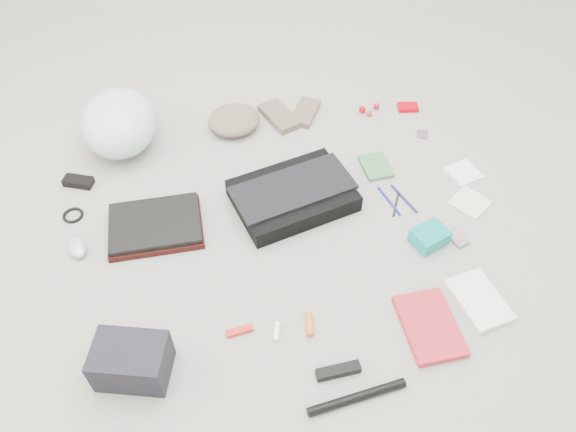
{
  "coord_description": "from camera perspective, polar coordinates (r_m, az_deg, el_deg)",
  "views": [
    {
      "loc": [
        -0.2,
        -1.25,
        1.5
      ],
      "look_at": [
        0.0,
        0.0,
        0.05
      ],
      "focal_mm": 35.0,
      "sensor_mm": 36.0,
      "label": 1
    }
  ],
  "objects": [
    {
      "name": "altoids_tin",
      "position": [
        2.48,
        12.07,
        10.75
      ],
      "size": [
        0.09,
        0.06,
        0.02
      ],
      "primitive_type": "cube",
      "rotation": [
        0.0,
        0.0,
        -0.12
      ],
      "color": "#BD000E",
      "rests_on": "ground_plane"
    },
    {
      "name": "power_brick",
      "position": [
        2.23,
        -20.53,
        3.29
      ],
      "size": [
        0.12,
        0.08,
        0.03
      ],
      "primitive_type": "cube",
      "rotation": [
        0.0,
        0.0,
        -0.35
      ],
      "color": "black",
      "rests_on": "ground_plane"
    },
    {
      "name": "lollipop_a",
      "position": [
        2.43,
        7.56,
        10.69
      ],
      "size": [
        0.04,
        0.04,
        0.03
      ],
      "primitive_type": "sphere",
      "rotation": [
        0.0,
        0.0,
        -0.27
      ],
      "color": "#BE000D",
      "rests_on": "ground_plane"
    },
    {
      "name": "accordion_wallet",
      "position": [
        1.95,
        14.18,
        -2.06
      ],
      "size": [
        0.14,
        0.13,
        0.06
      ],
      "primitive_type": "cube",
      "rotation": [
        0.0,
        0.0,
        0.4
      ],
      "color": "#09958F",
      "rests_on": "ground_plane"
    },
    {
      "name": "stamp_sheet",
      "position": [
        2.37,
        13.47,
        8.07
      ],
      "size": [
        0.06,
        0.06,
        0.0
      ],
      "primitive_type": "cube",
      "rotation": [
        0.0,
        0.0,
        -0.31
      ],
      "color": "#724862",
      "rests_on": "ground_plane"
    },
    {
      "name": "pen_black",
      "position": [
        2.06,
        10.93,
        1.23
      ],
      "size": [
        0.06,
        0.12,
        0.01
      ],
      "primitive_type": "cylinder",
      "rotation": [
        1.57,
        0.0,
        -0.43
      ],
      "color": "black",
      "rests_on": "ground_plane"
    },
    {
      "name": "lollipop_b",
      "position": [
        2.41,
        8.26,
        10.27
      ],
      "size": [
        0.03,
        0.03,
        0.02
      ],
      "primitive_type": "sphere",
      "rotation": [
        0.0,
        0.0,
        -0.08
      ],
      "color": "#A5321B",
      "rests_on": "ground_plane"
    },
    {
      "name": "mitten_left",
      "position": [
        2.37,
        -0.88,
        10.1
      ],
      "size": [
        0.17,
        0.22,
        0.03
      ],
      "primitive_type": "cube",
      "rotation": [
        0.0,
        0.0,
        0.42
      ],
      "color": "#665A4E",
      "rests_on": "ground_plane"
    },
    {
      "name": "ground_plane",
      "position": [
        1.96,
        -0.0,
        -0.96
      ],
      "size": [
        4.0,
        4.0,
        0.0
      ],
      "primitive_type": "plane",
      "color": "gray"
    },
    {
      "name": "laptop",
      "position": [
        1.98,
        -13.39,
        -0.72
      ],
      "size": [
        0.32,
        0.23,
        0.02
      ],
      "primitive_type": "cube",
      "rotation": [
        0.0,
        0.0,
        0.04
      ],
      "color": "black",
      "rests_on": "laptop_sleeve"
    },
    {
      "name": "notepad",
      "position": [
        2.18,
        8.91,
        4.99
      ],
      "size": [
        0.11,
        0.14,
        0.02
      ],
      "primitive_type": "cube",
      "rotation": [
        0.0,
        0.0,
        0.1
      ],
      "color": "#3C7244",
      "rests_on": "ground_plane"
    },
    {
      "name": "bag_flap",
      "position": [
        1.98,
        0.5,
        2.87
      ],
      "size": [
        0.46,
        0.31,
        0.01
      ],
      "primitive_type": "cube",
      "rotation": [
        0.0,
        0.0,
        0.29
      ],
      "color": "black",
      "rests_on": "messenger_bag"
    },
    {
      "name": "book_red",
      "position": [
        1.77,
        14.18,
        -10.78
      ],
      "size": [
        0.17,
        0.24,
        0.02
      ],
      "primitive_type": "cube",
      "rotation": [
        0.0,
        0.0,
        0.06
      ],
      "color": "red",
      "rests_on": "ground_plane"
    },
    {
      "name": "toiletry_tube_orange",
      "position": [
        1.72,
        2.19,
        -10.92
      ],
      "size": [
        0.03,
        0.08,
        0.02
      ],
      "primitive_type": "cylinder",
      "rotation": [
        1.57,
        0.0,
        -0.1
      ],
      "color": "#CB6818",
      "rests_on": "ground_plane"
    },
    {
      "name": "bike_helmet",
      "position": [
        2.29,
        -16.79,
        9.07
      ],
      "size": [
        0.29,
        0.36,
        0.21
      ],
      "primitive_type": "ellipsoid",
      "rotation": [
        0.0,
        0.0,
        0.0
      ],
      "color": "#CCF7F3",
      "rests_on": "ground_plane"
    },
    {
      "name": "u_lock",
      "position": [
        1.66,
        5.13,
        -15.4
      ],
      "size": [
        0.13,
        0.04,
        0.03
      ],
      "primitive_type": "cube",
      "rotation": [
        0.0,
        0.0,
        0.08
      ],
      "color": "black",
      "rests_on": "ground_plane"
    },
    {
      "name": "pen_blue",
      "position": [
        2.07,
        10.23,
        1.52
      ],
      "size": [
        0.05,
        0.15,
        0.01
      ],
      "primitive_type": "cylinder",
      "rotation": [
        1.57,
        0.0,
        0.28
      ],
      "color": "#1617A4",
      "rests_on": "ground_plane"
    },
    {
      "name": "toiletry_tube_white",
      "position": [
        1.71,
        -1.14,
        -11.63
      ],
      "size": [
        0.03,
        0.06,
        0.02
      ],
      "primitive_type": "cylinder",
      "rotation": [
        1.57,
        0.0,
        -0.24
      ],
      "color": "white",
      "rests_on": "ground_plane"
    },
    {
      "name": "book_white",
      "position": [
        1.87,
        18.83,
        -8.1
      ],
      "size": [
        0.17,
        0.23,
        0.02
      ],
      "primitive_type": "cube",
      "rotation": [
        0.0,
        0.0,
        0.22
      ],
      "color": "white",
      "rests_on": "ground_plane"
    },
    {
      "name": "beanie",
      "position": [
        2.33,
        -5.51,
        9.68
      ],
      "size": [
        0.27,
        0.27,
        0.07
      ],
      "primitive_type": "ellipsoid",
      "rotation": [
        0.0,
        0.0,
        0.4
      ],
      "color": "#716152",
      "rests_on": "ground_plane"
    },
    {
      "name": "laptop_sleeve",
      "position": [
        2.0,
        -13.28,
        -1.12
      ],
      "size": [
        0.33,
        0.25,
        0.02
      ],
      "primitive_type": "cube",
      "rotation": [
        0.0,
        0.0,
        0.04
      ],
      "color": "black",
      "rests_on": "ground_plane"
    },
    {
      "name": "napkin_bottom",
      "position": [
        2.13,
        17.99,
        1.32
      ],
      "size": [
        0.17,
        0.17,
        0.01
      ],
      "primitive_type": "cube",
      "rotation": [
        0.0,
        0.0,
        0.66
      ],
      "color": "beige",
      "rests_on": "ground_plane"
    },
    {
      "name": "messenger_bag",
      "position": [
        2.01,
        0.49,
        2.08
      ],
      "size": [
        0.47,
        0.39,
        0.07
      ],
      "primitive_type": "cube",
      "rotation": [
        0.0,
        0.0,
        0.29
      ],
      "color": "black",
      "rests_on": "ground_plane"
    },
    {
      "name": "card_deck",
      "position": [
        2.0,
        16.85,
        -2.21
      ],
      "size": [
        0.07,
        0.08,
        0.01
      ],
      "primitive_type": "cube",
      "rotation": [
        0.0,
        0.0,
        0.36
      ],
      "color": "gray",
      "rests_on": "ground_plane"
    },
    {
      "name": "mitten_right",
      "position": [
        2.39,
        1.75,
        10.47
      ],
      "size": [
        0.16,
        0.19,
        0.03
      ],
      "primitive_type": "cube",
      "rotation": [
        0.0,
        0.0,
        -0.48
      ],
      "color": "#6F5C4C",
      "rests_on": "ground_plane"
    },
    {
      "name": "lollipop_c",
      "position": [
        2.46,
        8.98,
        10.97
      ],
      "size": [
        0.03,
        0.03,
        0.03
      ],
      "primitive_type": "sphere",
      "rotation": [
        0.0,
        0.0,
        -0.15
      ],
      "color": "#A90D19",
      "rests_on": "ground_plane"
    },
    {
      "name": "cable_coil",
      "position": [
        2.13,
        -21.0,
        0.08
      ],
      "size": [
        0.09,
        0.09,
        0.01
      ],
      "primitive_type": "torus",
      "rotation": [
        0.0,
        0.0,
        0.23
      ],
      "color": "black",
      "rests_on": "ground_plane"
    },
    {
      "name": "bike_pump",
      "position": [
        1.63,
        7.01,
        -17.81
      ],
      "size": [
        0.29,
        0.07,
        0.03
      ],
      "primitive_type": "cylinder",
      "rotation": [
        0.0,
        1.57,
        0.15
      ],
      "color": "black",
      "rests_on": "ground_plane"
    },
    {
      "name": "mouse",
      "position": [
        2.01,
        -20.6,
        -3.03
      ],
      "size": [
        0.08,
        0.1,
        0.04
      ],
      "primitive_type": "ellipsoid",
      "rotation": [
        0.0,
        0.0,
        0.27
      ],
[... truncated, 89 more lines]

